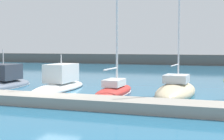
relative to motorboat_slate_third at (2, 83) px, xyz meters
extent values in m
plane|color=#236084|center=(7.06, -4.16, -0.40)|extent=(120.00, 120.00, 0.00)
cube|color=gray|center=(7.06, -5.57, -0.12)|extent=(36.80, 2.05, 0.56)
cube|color=#5B5651|center=(7.06, 38.28, 0.53)|extent=(108.00, 2.31, 1.85)
ellipsoid|color=slate|center=(0.00, -0.11, -0.29)|extent=(2.61, 7.29, 1.02)
ellipsoid|color=silver|center=(0.00, -0.11, -0.38)|extent=(2.64, 7.36, 0.12)
cube|color=#333842|center=(-0.01, 0.23, 0.84)|extent=(2.10, 2.47, 1.24)
cube|color=black|center=(-0.02, 0.94, 1.03)|extent=(1.85, 0.65, 0.70)
cylinder|color=silver|center=(-0.01, 0.23, 2.06)|extent=(0.08, 0.08, 1.20)
ellipsoid|color=white|center=(4.98, 0.15, -0.28)|extent=(2.05, 7.42, 0.92)
ellipsoid|color=black|center=(4.98, 0.15, -0.38)|extent=(2.07, 7.49, 0.12)
cube|color=silver|center=(4.98, 0.59, 0.87)|extent=(1.64, 2.89, 1.37)
cube|color=black|center=(4.98, 1.25, 1.07)|extent=(1.47, 0.72, 0.76)
cylinder|color=silver|center=(4.98, 0.59, 1.91)|extent=(0.08, 0.08, 0.72)
ellipsoid|color=#B72D28|center=(9.63, -0.63, -0.22)|extent=(1.78, 6.34, 0.78)
ellipsoid|color=silver|center=(9.63, -0.63, -0.38)|extent=(1.80, 6.40, 0.12)
cylinder|color=silver|center=(9.64, -1.40, 1.40)|extent=(0.14, 2.56, 0.10)
cube|color=silver|center=(9.62, -0.57, 0.41)|extent=(1.15, 2.05, 0.48)
ellipsoid|color=beige|center=(13.69, 0.24, -0.17)|extent=(2.59, 7.03, 1.28)
cylinder|color=silver|center=(13.67, -0.36, 1.67)|extent=(0.16, 2.32, 0.08)
cube|color=silver|center=(13.69, 0.31, 0.74)|extent=(1.57, 1.84, 0.53)
camera|label=1|loc=(16.82, -21.68, 2.86)|focal=52.85mm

